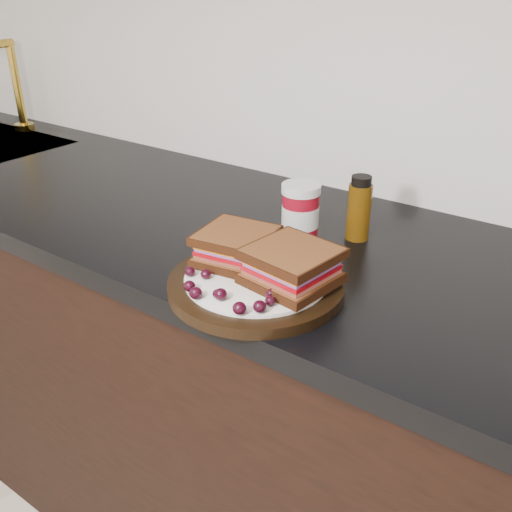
% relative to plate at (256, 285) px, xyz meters
% --- Properties ---
extents(base_cabinets, '(3.96, 0.58, 0.86)m').
position_rel_plate_xyz_m(base_cabinets, '(-0.13, 0.19, -0.48)').
color(base_cabinets, black).
rests_on(base_cabinets, ground_plane).
extents(countertop, '(3.98, 0.60, 0.04)m').
position_rel_plate_xyz_m(countertop, '(-0.13, 0.19, -0.03)').
color(countertop, black).
rests_on(countertop, base_cabinets).
extents(faucet, '(0.06, 0.22, 0.28)m').
position_rel_plate_xyz_m(faucet, '(-1.18, 0.39, 0.13)').
color(faucet, '#B78E2D').
rests_on(faucet, countertop).
extents(plate, '(0.28, 0.28, 0.02)m').
position_rel_plate_xyz_m(plate, '(0.00, 0.00, 0.00)').
color(plate, black).
rests_on(plate, countertop).
extents(sandwich_left, '(0.13, 0.13, 0.05)m').
position_rel_plate_xyz_m(sandwich_left, '(-0.06, 0.03, 0.04)').
color(sandwich_left, brown).
rests_on(sandwich_left, plate).
extents(sandwich_right, '(0.14, 0.14, 0.06)m').
position_rel_plate_xyz_m(sandwich_right, '(0.05, 0.02, 0.04)').
color(sandwich_right, brown).
rests_on(sandwich_right, plate).
extents(grape_0, '(0.02, 0.02, 0.02)m').
position_rel_plate_xyz_m(grape_0, '(-0.09, -0.06, 0.02)').
color(grape_0, black).
rests_on(grape_0, plate).
extents(grape_1, '(0.02, 0.02, 0.02)m').
position_rel_plate_xyz_m(grape_1, '(-0.06, -0.05, 0.02)').
color(grape_1, black).
rests_on(grape_1, plate).
extents(grape_2, '(0.02, 0.02, 0.02)m').
position_rel_plate_xyz_m(grape_2, '(-0.05, -0.09, 0.02)').
color(grape_2, black).
rests_on(grape_2, plate).
extents(grape_3, '(0.02, 0.02, 0.02)m').
position_rel_plate_xyz_m(grape_3, '(-0.03, -0.11, 0.02)').
color(grape_3, black).
rests_on(grape_3, plate).
extents(grape_4, '(0.02, 0.02, 0.02)m').
position_rel_plate_xyz_m(grape_4, '(-0.00, -0.09, 0.02)').
color(grape_4, black).
rests_on(grape_4, plate).
extents(grape_5, '(0.02, 0.02, 0.01)m').
position_rel_plate_xyz_m(grape_5, '(-0.01, -0.09, 0.02)').
color(grape_5, black).
rests_on(grape_5, plate).
extents(grape_6, '(0.02, 0.02, 0.02)m').
position_rel_plate_xyz_m(grape_6, '(0.04, -0.10, 0.02)').
color(grape_6, black).
rests_on(grape_6, plate).
extents(grape_7, '(0.02, 0.02, 0.02)m').
position_rel_plate_xyz_m(grape_7, '(0.06, -0.08, 0.02)').
color(grape_7, black).
rests_on(grape_7, plate).
extents(grape_8, '(0.02, 0.02, 0.01)m').
position_rel_plate_xyz_m(grape_8, '(0.07, -0.06, 0.02)').
color(grape_8, black).
rests_on(grape_8, plate).
extents(grape_9, '(0.02, 0.02, 0.02)m').
position_rel_plate_xyz_m(grape_9, '(0.06, -0.04, 0.02)').
color(grape_9, black).
rests_on(grape_9, plate).
extents(grape_10, '(0.02, 0.02, 0.02)m').
position_rel_plate_xyz_m(grape_10, '(0.08, -0.00, 0.02)').
color(grape_10, black).
rests_on(grape_10, plate).
extents(grape_11, '(0.02, 0.02, 0.02)m').
position_rel_plate_xyz_m(grape_11, '(0.07, -0.00, 0.02)').
color(grape_11, black).
rests_on(grape_11, plate).
extents(grape_12, '(0.02, 0.02, 0.02)m').
position_rel_plate_xyz_m(grape_12, '(0.07, 0.03, 0.02)').
color(grape_12, black).
rests_on(grape_12, plate).
extents(grape_13, '(0.02, 0.02, 0.02)m').
position_rel_plate_xyz_m(grape_13, '(0.05, 0.07, 0.02)').
color(grape_13, black).
rests_on(grape_13, plate).
extents(grape_14, '(0.02, 0.02, 0.02)m').
position_rel_plate_xyz_m(grape_14, '(-0.06, 0.05, 0.02)').
color(grape_14, black).
rests_on(grape_14, plate).
extents(grape_15, '(0.02, 0.02, 0.02)m').
position_rel_plate_xyz_m(grape_15, '(-0.04, 0.03, 0.02)').
color(grape_15, black).
rests_on(grape_15, plate).
extents(grape_16, '(0.02, 0.02, 0.02)m').
position_rel_plate_xyz_m(grape_16, '(-0.08, 0.01, 0.02)').
color(grape_16, black).
rests_on(grape_16, plate).
extents(grape_17, '(0.02, 0.02, 0.02)m').
position_rel_plate_xyz_m(grape_17, '(-0.08, -0.02, 0.02)').
color(grape_17, black).
rests_on(grape_17, plate).
extents(grape_18, '(0.02, 0.02, 0.02)m').
position_rel_plate_xyz_m(grape_18, '(-0.06, 0.04, 0.02)').
color(grape_18, black).
rests_on(grape_18, plate).
extents(grape_19, '(0.02, 0.02, 0.02)m').
position_rel_plate_xyz_m(grape_19, '(-0.07, 0.04, 0.02)').
color(grape_19, black).
rests_on(grape_19, plate).
extents(grape_20, '(0.02, 0.02, 0.02)m').
position_rel_plate_xyz_m(grape_20, '(-0.05, -0.01, 0.02)').
color(grape_20, black).
rests_on(grape_20, plate).
extents(condiment_jar, '(0.08, 0.08, 0.11)m').
position_rel_plate_xyz_m(condiment_jar, '(-0.05, 0.21, 0.04)').
color(condiment_jar, maroon).
rests_on(condiment_jar, countertop).
extents(oil_bottle, '(0.06, 0.06, 0.12)m').
position_rel_plate_xyz_m(oil_bottle, '(0.04, 0.27, 0.05)').
color(oil_bottle, '#4E2F07').
rests_on(oil_bottle, countertop).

